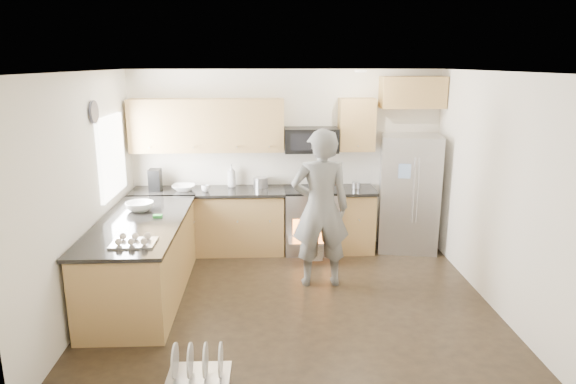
{
  "coord_description": "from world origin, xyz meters",
  "views": [
    {
      "loc": [
        -0.28,
        -5.43,
        2.7
      ],
      "look_at": [
        -0.03,
        0.5,
        1.19
      ],
      "focal_mm": 32.0,
      "sensor_mm": 36.0,
      "label": 1
    }
  ],
  "objects_px": {
    "stove_range": "(311,206)",
    "person": "(320,209)",
    "dish_rack": "(198,370)",
    "refrigerator": "(409,193)"
  },
  "relations": [
    {
      "from": "stove_range",
      "to": "refrigerator",
      "type": "distance_m",
      "value": 1.43
    },
    {
      "from": "refrigerator",
      "to": "dish_rack",
      "type": "height_order",
      "value": "refrigerator"
    },
    {
      "from": "stove_range",
      "to": "person",
      "type": "relative_size",
      "value": 0.92
    },
    {
      "from": "refrigerator",
      "to": "person",
      "type": "bearing_deg",
      "value": -129.67
    },
    {
      "from": "stove_range",
      "to": "dish_rack",
      "type": "relative_size",
      "value": 3.24
    },
    {
      "from": "dish_rack",
      "to": "refrigerator",
      "type": "bearing_deg",
      "value": 49.75
    },
    {
      "from": "stove_range",
      "to": "person",
      "type": "bearing_deg",
      "value": -89.63
    },
    {
      "from": "refrigerator",
      "to": "person",
      "type": "xyz_separation_m",
      "value": [
        -1.41,
        -1.2,
        0.13
      ]
    },
    {
      "from": "stove_range",
      "to": "dish_rack",
      "type": "height_order",
      "value": "stove_range"
    },
    {
      "from": "person",
      "to": "dish_rack",
      "type": "relative_size",
      "value": 3.53
    }
  ]
}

